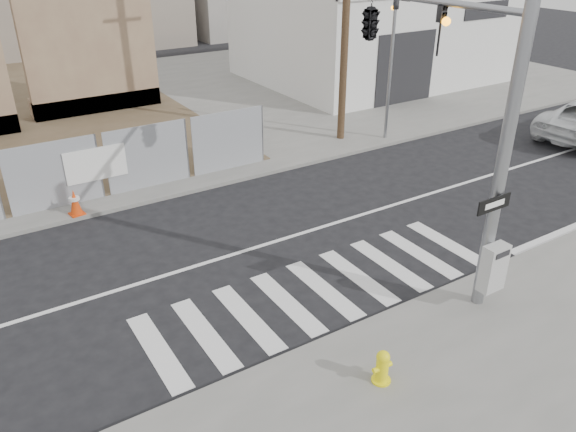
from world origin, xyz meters
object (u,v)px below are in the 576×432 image
traffic_cone_d (75,202)px  signal_pole (411,64)px  fire_hydrant (382,367)px  auto_shop (370,31)px

traffic_cone_d → signal_pole: bearing=-44.4°
signal_pole → fire_hydrant: bearing=-134.1°
auto_shop → traffic_cone_d: size_ratio=15.75×
fire_hydrant → traffic_cone_d: traffic_cone_d is taller
signal_pole → auto_shop: bearing=52.5°
signal_pole → traffic_cone_d: size_ratio=9.19×
auto_shop → fire_hydrant: size_ratio=17.87×
auto_shop → fire_hydrant: auto_shop is taller
traffic_cone_d → auto_shop: bearing=26.0°
signal_pole → traffic_cone_d: signal_pole is taller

